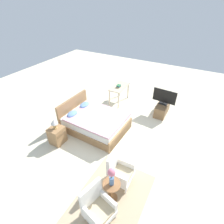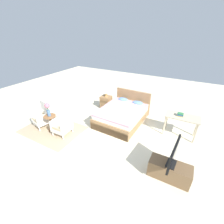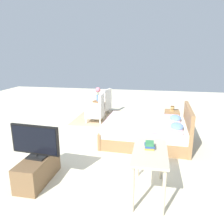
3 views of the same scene
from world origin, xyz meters
The scene contains 13 objects.
ground_plane centered at (0.00, 0.00, 0.00)m, with size 16.00×16.00×0.00m, color beige.
floor_rug centered at (-1.83, -0.83, 0.00)m, with size 2.10×1.50×0.01m.
bed centered at (0.12, 0.93, 0.30)m, with size 1.57×2.09×0.96m.
armchair_by_window_left centered at (-2.32, -0.77, 0.38)m, with size 0.65×0.65×0.92m.
armchair_by_window_right centered at (-1.33, -0.77, 0.38)m, with size 0.55×0.55×0.92m.
side_table centered at (-1.83, -0.83, 0.36)m, with size 0.40×0.40×0.58m.
flower_vase centered at (-1.83, -0.83, 0.87)m, with size 0.17×0.17×0.48m.
nightstand centered at (-1.02, 1.58, 0.29)m, with size 0.44×0.41×0.57m.
table_lamp centered at (-1.02, 1.58, 0.78)m, with size 0.22×0.22×0.33m.
tv_stand centered at (2.19, -0.88, 0.22)m, with size 0.96×0.40×0.44m.
tv_flatscreen centered at (2.20, -0.88, 0.75)m, with size 0.22×0.88×0.59m.
vanity_desk centered at (2.18, 1.02, 0.63)m, with size 1.04×0.52×0.74m.
book_stack centered at (2.10, 1.01, 0.79)m, with size 0.19×0.17×0.10m.
Camera 3 is at (5.29, 1.03, 2.17)m, focal length 35.00 mm.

